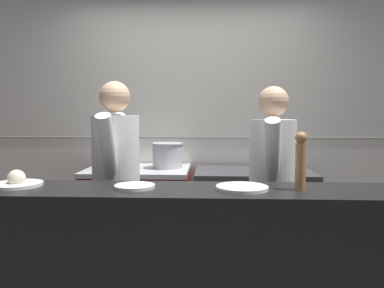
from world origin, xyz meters
TOP-DOWN VIEW (x-y plane):
  - wall_back_tiled at (0.00, 1.55)m, footprint 8.00×0.06m
  - oven_range at (-0.49, 1.15)m, footprint 0.93×0.71m
  - prep_counter at (0.56, 1.15)m, footprint 1.05×0.65m
  - pass_counter at (0.07, -0.24)m, footprint 2.83×0.45m
  - stock_pot at (-0.67, 1.09)m, footprint 0.29×0.29m
  - sauce_pot at (-0.22, 1.18)m, footprint 0.29×0.29m
  - mixing_bowl_steel at (0.72, 1.21)m, footprint 0.23×0.23m
  - chefs_knife at (0.67, 1.04)m, footprint 0.33×0.08m
  - plated_dish_main at (-0.91, -0.21)m, footprint 0.28×0.28m
  - plated_dish_appetiser at (-0.24, -0.23)m, footprint 0.22×0.22m
  - plated_dish_dessert at (0.34, -0.24)m, footprint 0.28×0.28m
  - pepper_mill at (0.64, -0.24)m, footprint 0.06×0.06m
  - chef_head_cook at (-0.49, 0.35)m, footprint 0.33×0.70m
  - chef_sous at (0.60, 0.40)m, footprint 0.37×0.69m

SIDE VIEW (x-z plane):
  - prep_counter at x=0.56m, z-range 0.00..0.88m
  - oven_range at x=-0.49m, z-range 0.00..0.90m
  - pass_counter at x=0.07m, z-range 0.00..0.99m
  - chef_sous at x=0.60m, z-range 0.09..1.67m
  - chefs_knife at x=0.67m, z-range 0.88..0.90m
  - chef_head_cook at x=-0.49m, z-range 0.09..1.71m
  - mixing_bowl_steel at x=0.72m, z-range 0.88..0.97m
  - plated_dish_appetiser at x=-0.24m, z-range 0.99..1.01m
  - plated_dish_dessert at x=0.34m, z-range 0.99..1.01m
  - stock_pot at x=-0.67m, z-range 0.90..1.11m
  - plated_dish_main at x=-0.91m, z-range 0.97..1.06m
  - sauce_pot at x=-0.22m, z-range 0.90..1.13m
  - pepper_mill at x=0.64m, z-range 1.00..1.31m
  - wall_back_tiled at x=0.00m, z-range 0.00..2.60m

